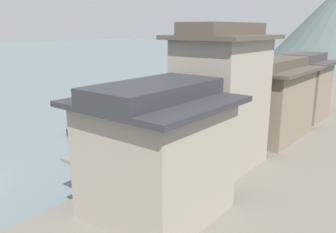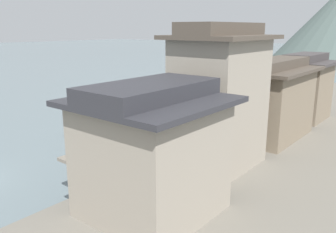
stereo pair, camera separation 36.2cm
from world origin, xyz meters
name	(u,v)px [view 1 (the left image)]	position (x,y,z in m)	size (l,w,h in m)	color
boat_moored_nearest	(165,149)	(6.05, 11.82, 0.23)	(1.16, 5.43, 0.72)	#232326
boat_moored_second	(273,105)	(6.30, 31.83, 0.23)	(1.57, 4.93, 0.68)	#423328
boat_moored_third	(97,131)	(-1.92, 12.07, 0.16)	(3.29, 4.97, 0.50)	#33281E
boat_moored_far	(295,78)	(0.22, 56.75, 0.21)	(4.65, 2.36, 0.63)	brown
boat_midriver_drifting	(238,86)	(-3.88, 42.54, 0.14)	(3.90, 2.75, 0.42)	brown
boat_midriver_upstream	(281,81)	(-0.29, 51.66, 0.18)	(3.09, 4.53, 0.55)	brown
house_waterfront_nearest	(155,151)	(11.78, 4.05, 3.61)	(6.46, 6.38, 6.14)	gray
house_waterfront_second	(221,98)	(11.15, 11.00, 4.91)	(5.20, 6.31, 8.74)	gray
house_waterfront_tall	(272,99)	(11.27, 18.77, 3.60)	(5.45, 8.17, 6.14)	#7F705B
house_waterfront_narrow	(302,87)	(11.18, 26.28, 3.62)	(5.26, 5.74, 6.14)	#7F705B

